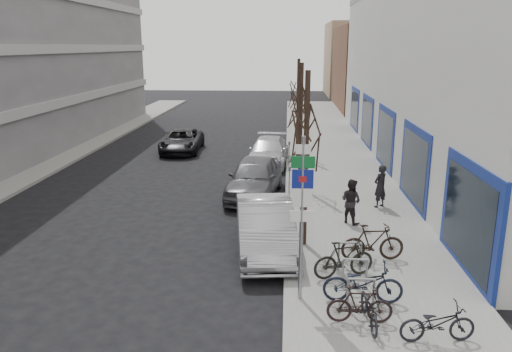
# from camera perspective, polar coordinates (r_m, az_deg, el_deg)

# --- Properties ---
(ground) EXTENTS (120.00, 120.00, 0.00)m
(ground) POSITION_cam_1_polar(r_m,az_deg,el_deg) (12.94, -6.01, -13.96)
(ground) COLOR black
(ground) RESTS_ON ground
(sidewalk_east) EXTENTS (5.00, 70.00, 0.15)m
(sidewalk_east) POSITION_cam_1_polar(r_m,az_deg,el_deg) (22.19, 9.87, -1.52)
(sidewalk_east) COLOR slate
(sidewalk_east) RESTS_ON ground
(sidewalk_west) EXTENTS (3.00, 70.00, 0.15)m
(sidewalk_west) POSITION_cam_1_polar(r_m,az_deg,el_deg) (25.60, -27.11, -0.76)
(sidewalk_west) COLOR slate
(sidewalk_west) RESTS_ON ground
(brick_building_far) EXTENTS (12.00, 14.00, 8.00)m
(brick_building_far) POSITION_cam_1_polar(r_m,az_deg,el_deg) (52.39, 16.03, 11.75)
(brick_building_far) COLOR brown
(brick_building_far) RESTS_ON ground
(tan_building_far) EXTENTS (13.00, 12.00, 9.00)m
(tan_building_far) POSITION_cam_1_polar(r_m,az_deg,el_deg) (67.19, 13.78, 12.85)
(tan_building_far) COLOR #937A5B
(tan_building_far) RESTS_ON ground
(highway_sign_pole) EXTENTS (0.55, 0.10, 4.20)m
(highway_sign_pole) POSITION_cam_1_polar(r_m,az_deg,el_deg) (11.78, 5.27, -3.81)
(highway_sign_pole) COLOR gray
(highway_sign_pole) RESTS_ON ground
(bike_rack) EXTENTS (0.66, 2.26, 0.83)m
(bike_rack) POSITION_cam_1_polar(r_m,az_deg,el_deg) (13.14, 11.23, -10.49)
(bike_rack) COLOR gray
(bike_rack) RESTS_ON sidewalk_east
(tree_near) EXTENTS (1.80, 1.80, 5.50)m
(tree_near) POSITION_cam_1_polar(r_m,az_deg,el_deg) (14.84, 5.83, 6.55)
(tree_near) COLOR black
(tree_near) RESTS_ON ground
(tree_mid) EXTENTS (1.80, 1.80, 5.50)m
(tree_mid) POSITION_cam_1_polar(r_m,az_deg,el_deg) (21.29, 5.20, 9.02)
(tree_mid) COLOR black
(tree_mid) RESTS_ON ground
(tree_far) EXTENTS (1.80, 1.80, 5.50)m
(tree_far) POSITION_cam_1_polar(r_m,az_deg,el_deg) (27.77, 4.86, 10.34)
(tree_far) COLOR black
(tree_far) RESTS_ON ground
(meter_front) EXTENTS (0.10, 0.08, 1.27)m
(meter_front) POSITION_cam_1_polar(r_m,az_deg,el_deg) (15.13, 3.88, -5.72)
(meter_front) COLOR gray
(meter_front) RESTS_ON sidewalk_east
(meter_mid) EXTENTS (0.10, 0.08, 1.27)m
(meter_mid) POSITION_cam_1_polar(r_m,az_deg,el_deg) (20.38, 3.84, -0.33)
(meter_mid) COLOR gray
(meter_mid) RESTS_ON sidewalk_east
(meter_back) EXTENTS (0.10, 0.08, 1.27)m
(meter_back) POSITION_cam_1_polar(r_m,az_deg,el_deg) (25.73, 3.81, 2.84)
(meter_back) COLOR gray
(meter_back) RESTS_ON sidewalk_east
(bike_near_left) EXTENTS (0.56, 1.57, 0.94)m
(bike_near_left) POSITION_cam_1_polar(r_m,az_deg,el_deg) (11.67, 12.89, -14.19)
(bike_near_left) COLOR black
(bike_near_left) RESTS_ON sidewalk_east
(bike_near_right) EXTENTS (1.49, 0.46, 0.90)m
(bike_near_right) POSITION_cam_1_polar(r_m,az_deg,el_deg) (11.70, 11.78, -14.16)
(bike_near_right) COLOR black
(bike_near_right) RESTS_ON sidewalk_east
(bike_mid_curb) EXTENTS (1.93, 0.63, 1.17)m
(bike_mid_curb) POSITION_cam_1_polar(r_m,az_deg,el_deg) (12.49, 12.14, -11.52)
(bike_mid_curb) COLOR black
(bike_mid_curb) RESTS_ON sidewalk_east
(bike_mid_inner) EXTENTS (1.81, 1.08, 1.06)m
(bike_mid_inner) POSITION_cam_1_polar(r_m,az_deg,el_deg) (13.67, 10.01, -9.29)
(bike_mid_inner) COLOR black
(bike_mid_inner) RESTS_ON sidewalk_east
(bike_far_curb) EXTENTS (1.66, 0.67, 0.98)m
(bike_far_curb) POSITION_cam_1_polar(r_m,az_deg,el_deg) (11.46, 20.05, -15.21)
(bike_far_curb) COLOR black
(bike_far_curb) RESTS_ON sidewalk_east
(bike_far_inner) EXTENTS (1.90, 0.77, 1.12)m
(bike_far_inner) POSITION_cam_1_polar(r_m,az_deg,el_deg) (14.84, 13.19, -7.36)
(bike_far_inner) COLOR black
(bike_far_inner) RESTS_ON sidewalk_east
(parked_car_front) EXTENTS (2.27, 4.99, 1.59)m
(parked_car_front) POSITION_cam_1_polar(r_m,az_deg,el_deg) (15.37, 1.06, -5.84)
(parked_car_front) COLOR #A0A0A5
(parked_car_front) RESTS_ON ground
(parked_car_mid) EXTENTS (2.46, 5.04, 1.66)m
(parked_car_mid) POSITION_cam_1_polar(r_m,az_deg,el_deg) (20.88, -0.16, -0.17)
(parked_car_mid) COLOR #4C4C51
(parked_car_mid) RESTS_ON ground
(parked_car_back) EXTENTS (2.29, 5.00, 1.42)m
(parked_car_back) POSITION_cam_1_polar(r_m,az_deg,el_deg) (26.57, 1.42, 2.79)
(parked_car_back) COLOR #B4B4B9
(parked_car_back) RESTS_ON ground
(lane_car) EXTENTS (2.38, 4.85, 1.32)m
(lane_car) POSITION_cam_1_polar(r_m,az_deg,el_deg) (30.24, -8.46, 4.01)
(lane_car) COLOR black
(lane_car) RESTS_ON ground
(pedestrian_near) EXTENTS (0.72, 0.69, 1.66)m
(pedestrian_near) POSITION_cam_1_polar(r_m,az_deg,el_deg) (19.62, 14.01, -1.14)
(pedestrian_near) COLOR black
(pedestrian_near) RESTS_ON sidewalk_east
(pedestrian_far) EXTENTS (0.71, 0.69, 1.60)m
(pedestrian_far) POSITION_cam_1_polar(r_m,az_deg,el_deg) (17.67, 10.80, -2.81)
(pedestrian_far) COLOR black
(pedestrian_far) RESTS_ON sidewalk_east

